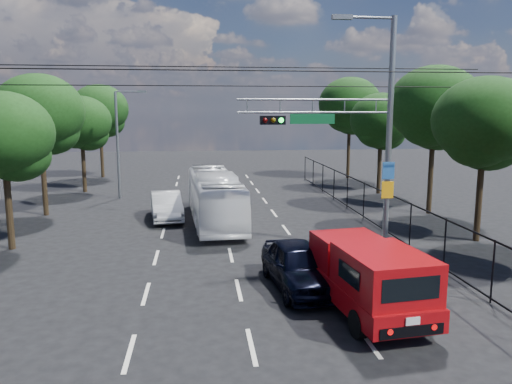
{
  "coord_description": "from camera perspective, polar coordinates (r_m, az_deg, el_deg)",
  "views": [
    {
      "loc": [
        -1.23,
        -11.63,
        5.87
      ],
      "look_at": [
        0.9,
        6.75,
        2.8
      ],
      "focal_mm": 35.0,
      "sensor_mm": 36.0,
      "label": 1
    }
  ],
  "objects": [
    {
      "name": "red_pickup",
      "position": [
        15.07,
        12.39,
        -9.19
      ],
      "size": [
        2.68,
        5.83,
        2.1
      ],
      "color": "black",
      "rests_on": "ground"
    },
    {
      "name": "tree_left_b",
      "position": [
        23.1,
        -26.84,
        5.22
      ],
      "size": [
        4.08,
        4.08,
        6.63
      ],
      "color": "black",
      "rests_on": "ground"
    },
    {
      "name": "signal_mast",
      "position": [
        20.68,
        11.87,
        7.49
      ],
      "size": [
        6.43,
        0.39,
        9.5
      ],
      "color": "slate",
      "rests_on": "ground"
    },
    {
      "name": "tree_right_b",
      "position": [
        24.13,
        24.64,
        6.64
      ],
      "size": [
        4.5,
        4.5,
        7.31
      ],
      "color": "black",
      "rests_on": "ground"
    },
    {
      "name": "tree_left_c",
      "position": [
        29.9,
        -23.44,
        7.75
      ],
      "size": [
        4.8,
        4.8,
        7.8
      ],
      "color": "black",
      "rests_on": "ground"
    },
    {
      "name": "fence_right",
      "position": [
        25.84,
        13.51,
        -1.63
      ],
      "size": [
        0.06,
        34.03,
        2.0
      ],
      "color": "black",
      "rests_on": "ground"
    },
    {
      "name": "ground",
      "position": [
        13.08,
        -0.52,
        -17.24
      ],
      "size": [
        120.0,
        120.0,
        0.0
      ],
      "primitive_type": "plane",
      "color": "black",
      "rests_on": "ground"
    },
    {
      "name": "tree_left_d",
      "position": [
        37.56,
        -19.29,
        7.15
      ],
      "size": [
        4.2,
        4.2,
        6.83
      ],
      "color": "black",
      "rests_on": "ground"
    },
    {
      "name": "streetlight_left",
      "position": [
        34.07,
        -15.28,
        5.85
      ],
      "size": [
        2.09,
        0.22,
        7.08
      ],
      "color": "slate",
      "rests_on": "ground"
    },
    {
      "name": "tree_left_e",
      "position": [
        45.43,
        -17.4,
        8.58
      ],
      "size": [
        4.92,
        4.92,
        7.99
      ],
      "color": "black",
      "rests_on": "ground"
    },
    {
      "name": "tree_right_c",
      "position": [
        29.67,
        19.72,
        8.62
      ],
      "size": [
        5.1,
        5.1,
        8.29
      ],
      "color": "black",
      "rests_on": "ground"
    },
    {
      "name": "utility_wires",
      "position": [
        20.54,
        -3.24,
        13.21
      ],
      "size": [
        22.0,
        5.04,
        0.74
      ],
      "color": "black",
      "rests_on": "ground"
    },
    {
      "name": "tree_right_e",
      "position": [
        43.59,
        10.69,
        9.36
      ],
      "size": [
        5.28,
        5.28,
        8.58
      ],
      "color": "black",
      "rests_on": "ground"
    },
    {
      "name": "white_bus",
      "position": [
        26.1,
        -4.75,
        -0.61
      ],
      "size": [
        2.86,
        9.71,
        2.67
      ],
      "primitive_type": "imported",
      "rotation": [
        0.0,
        0.0,
        0.07
      ],
      "color": "white",
      "rests_on": "ground"
    },
    {
      "name": "tree_right_d",
      "position": [
        35.96,
        14.12,
        7.53
      ],
      "size": [
        4.32,
        4.32,
        7.02
      ],
      "color": "black",
      "rests_on": "ground"
    },
    {
      "name": "white_van",
      "position": [
        27.33,
        -10.2,
        -1.56
      ],
      "size": [
        2.08,
        4.59,
        1.46
      ],
      "primitive_type": "imported",
      "rotation": [
        0.0,
        0.0,
        0.12
      ],
      "color": "silver",
      "rests_on": "ground"
    },
    {
      "name": "navy_hatchback",
      "position": [
        16.71,
        4.92,
        -8.37
      ],
      "size": [
        2.25,
        4.69,
        1.55
      ],
      "primitive_type": "imported",
      "rotation": [
        0.0,
        0.0,
        0.1
      ],
      "color": "black",
      "rests_on": "ground"
    },
    {
      "name": "lane_markings",
      "position": [
        26.32,
        -3.76,
        -3.47
      ],
      "size": [
        6.12,
        38.0,
        0.01
      ],
      "color": "beige",
      "rests_on": "ground"
    }
  ]
}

